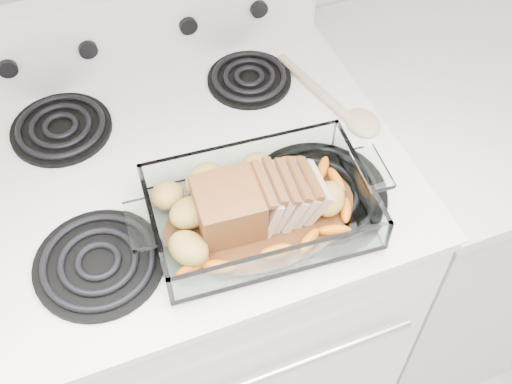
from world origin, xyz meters
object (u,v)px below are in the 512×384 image
object	(u,v)px
baking_dish	(260,212)
pork_roast	(248,205)
counter_right	(442,210)
electric_range	(200,287)

from	to	relation	value
baking_dish	pork_roast	bearing A→B (deg)	-175.67
counter_right	baking_dish	world-z (taller)	baking_dish
electric_range	counter_right	size ratio (longest dim) A/B	1.20
electric_range	baking_dish	distance (m)	0.52
counter_right	electric_range	bearing A→B (deg)	179.90
electric_range	counter_right	world-z (taller)	electric_range
pork_roast	counter_right	bearing A→B (deg)	-4.24
electric_range	pork_roast	size ratio (longest dim) A/B	5.22
electric_range	baking_dish	xyz separation A→B (m)	(0.08, -0.18, 0.48)
electric_range	pork_roast	world-z (taller)	electric_range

